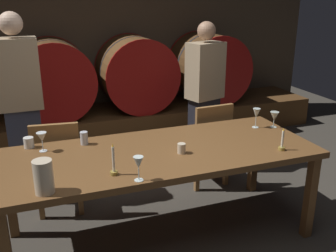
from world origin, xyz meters
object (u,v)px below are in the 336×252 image
Objects in this scene: wine_glass_far_left at (42,138)px; cup_right at (181,148)px; wine_barrel_center_right at (136,73)px; wine_glass_far_right at (274,116)px; cup_center at (84,138)px; guest_right at (204,96)px; wine_glass_center_left at (138,163)px; guest_left at (22,109)px; wine_glass_center_right at (256,114)px; pitcher at (43,177)px; cup_left at (29,143)px; candle_right at (282,144)px; wine_barrel_center_left at (53,79)px; dining_table at (160,158)px; wine_barrel_far_right at (208,68)px; candle_left at (114,166)px; chair_right at (208,140)px; chair_left at (58,162)px.

wine_glass_far_left reaches higher than cup_right.
wine_glass_far_right is at bearing -73.68° from wine_barrel_center_right.
guest_right is at bearing 29.20° from cup_center.
wine_glass_center_left is 2.17× the size of cup_right.
wine_glass_center_right is (1.95, -0.82, -0.02)m from guest_left.
cup_left is at bearing 95.24° from pitcher.
guest_left is at bearing 144.15° from candle_right.
candle_right is 2.36× the size of cup_right.
guest_right reaches higher than cup_left.
dining_table is at bearing -76.09° from wine_barrel_center_left.
cup_left is (-2.08, 0.25, -0.06)m from wine_glass_far_right.
pitcher reaches higher than wine_glass_far_right.
cup_left is at bearing -141.70° from wine_barrel_far_right.
wine_glass_far_right is at bearing -5.93° from cup_center.
candle_right is 0.78m from cup_right.
wine_barrel_center_left is 0.60× the size of guest_right.
pitcher is at bearing -84.76° from cup_left.
wine_glass_far_right is 2.09m from cup_left.
wine_barrel_center_left is 4.65× the size of pitcher.
wine_barrel_center_right reaches higher than wine_glass_far_right.
candle_left reaches higher than cup_left.
wine_glass_center_right is (0.22, -0.49, 0.40)m from chair_right.
cup_center is (0.32, 0.04, -0.06)m from wine_glass_far_left.
candle_right reaches higher than chair_right.
guest_right reaches higher than cup_right.
wine_barrel_far_right reaches higher than wine_glass_far_left.
guest_right reaches higher than wine_glass_far_right.
dining_table is at bearing -123.29° from wine_barrel_far_right.
chair_left reaches higher than dining_table.
guest_right is at bearing 52.32° from wine_glass_center_left.
guest_left is 2.29m from candle_right.
pitcher is 2.07m from wine_glass_far_right.
guest_left is 0.74m from wine_glass_far_left.
guest_left reaches higher than pitcher.
wine_barrel_far_right is 1.12× the size of chair_right.
candle_right is (-0.68, -2.70, -0.07)m from wine_barrel_far_right.
chair_left is at bearing -94.36° from wine_barrel_center_left.
guest_left reaches higher than chair_right.
dining_table is at bearing 160.45° from candle_right.
wine_barrel_far_right is at bearing 0.00° from wine_barrel_center_right.
candle_left is at bearing 114.63° from chair_left.
candle_left is at bearing 134.20° from wine_glass_center_left.
chair_right is 4.16× the size of pitcher.
pitcher is 1.04m from cup_right.
wine_glass_center_left is 0.94× the size of wine_glass_center_right.
wine_barrel_center_left is 4.37× the size of candle_left.
chair_right is 10.49× the size of cup_left.
dining_table is 1.16m from wine_glass_far_right.
wine_barrel_center_right is 4.65× the size of pitcher.
wine_barrel_center_right reaches higher than wine_glass_center_right.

